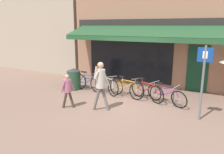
{
  "coord_description": "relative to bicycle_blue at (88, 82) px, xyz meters",
  "views": [
    {
      "loc": [
        3.52,
        -7.23,
        2.93
      ],
      "look_at": [
        -0.1,
        -0.18,
        1.05
      ],
      "focal_mm": 35.0,
      "sensor_mm": 36.0,
      "label": 1
    }
  ],
  "objects": [
    {
      "name": "bicycle_blue",
      "position": [
        0.0,
        0.0,
        0.0
      ],
      "size": [
        1.72,
        0.52,
        0.89
      ],
      "rotation": [
        -0.09,
        0.0,
        -0.02
      ],
      "color": "black",
      "rests_on": "ground_plane"
    },
    {
      "name": "bicycle_orange",
      "position": [
        1.91,
        -0.03,
        -0.01
      ],
      "size": [
        1.75,
        0.55,
        0.88
      ],
      "rotation": [
        -0.13,
        0.0,
        -0.22
      ],
      "color": "black",
      "rests_on": "ground_plane"
    },
    {
      "name": "neighbour_building",
      "position": [
        -6.05,
        4.13,
        2.54
      ],
      "size": [
        7.57,
        4.0,
        5.86
      ],
      "color": "tan",
      "rests_on": "ground_plane"
    },
    {
      "name": "bike_rack_rail",
      "position": [
        1.81,
        0.12,
        0.09
      ],
      "size": [
        4.13,
        0.04,
        0.57
      ],
      "color": "#47494F",
      "rests_on": "ground_plane"
    },
    {
      "name": "parking_sign",
      "position": [
        4.89,
        -1.04,
        1.05
      ],
      "size": [
        0.44,
        0.07,
        2.36
      ],
      "color": "slate",
      "rests_on": "ground_plane"
    },
    {
      "name": "shop_front",
      "position": [
        1.98,
        3.61,
        2.11
      ],
      "size": [
        8.1,
        4.48,
        5.01
      ],
      "color": "#9E7056",
      "rests_on": "ground_plane"
    },
    {
      "name": "pedestrian_child",
      "position": [
        0.52,
        -2.11,
        0.36
      ],
      "size": [
        0.43,
        0.48,
        1.25
      ],
      "rotation": [
        0.0,
        0.0,
        3.2
      ],
      "color": "#47382D",
      "rests_on": "ground_plane"
    },
    {
      "name": "pedestrian_adult",
      "position": [
        1.7,
        -1.77,
        0.68
      ],
      "size": [
        0.58,
        0.54,
        1.74
      ],
      "rotation": [
        0.0,
        0.0,
        3.14
      ],
      "color": "slate",
      "rests_on": "ground_plane"
    },
    {
      "name": "bicycle_red",
      "position": [
        2.79,
        -0.0,
        -0.01
      ],
      "size": [
        1.64,
        0.88,
        0.86
      ],
      "rotation": [
        0.06,
        0.0,
        -0.46
      ],
      "color": "black",
      "rests_on": "ground_plane"
    },
    {
      "name": "ground_plane",
      "position": [
        1.86,
        -0.84,
        -0.39
      ],
      "size": [
        160.0,
        160.0,
        0.0
      ],
      "primitive_type": "plane",
      "color": "#846656"
    },
    {
      "name": "bicycle_silver",
      "position": [
        0.93,
        0.02,
        -0.01
      ],
      "size": [
        1.59,
        0.82,
        0.86
      ],
      "rotation": [
        -0.07,
        0.0,
        -0.44
      ],
      "color": "black",
      "rests_on": "ground_plane"
    },
    {
      "name": "bicycle_purple",
      "position": [
        3.6,
        -0.15,
        -0.03
      ],
      "size": [
        1.71,
        0.86,
        0.84
      ],
      "rotation": [
        0.15,
        0.0,
        -0.38
      ],
      "color": "black",
      "rests_on": "ground_plane"
    },
    {
      "name": "litter_bin",
      "position": [
        -0.73,
        -0.09,
        0.11
      ],
      "size": [
        0.64,
        0.64,
        1.0
      ],
      "color": "#23472D",
      "rests_on": "ground_plane"
    }
  ]
}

